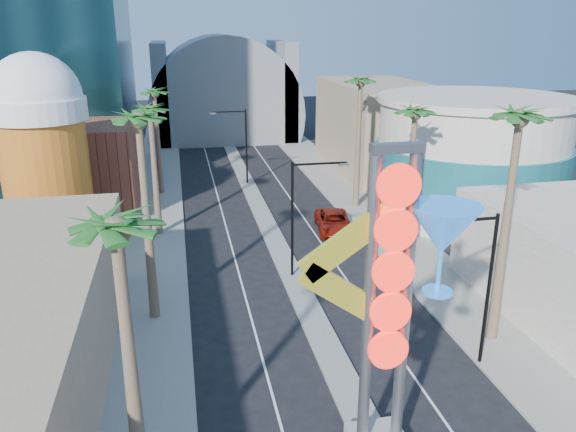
{
  "coord_description": "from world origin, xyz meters",
  "views": [
    {
      "loc": [
        -7.05,
        -14.09,
        16.2
      ],
      "look_at": [
        -0.57,
        18.57,
        4.88
      ],
      "focal_mm": 35.0,
      "sensor_mm": 36.0,
      "label": 1
    }
  ],
  "objects": [
    {
      "name": "beer_mug",
      "position": [
        -17.0,
        30.0,
        7.84
      ],
      "size": [
        7.0,
        7.0,
        14.5
      ],
      "color": "#BB6818",
      "rests_on": "ground"
    },
    {
      "name": "palm_7",
      "position": [
        9.0,
        34.0,
        10.82
      ],
      "size": [
        2.4,
        2.4,
        12.7
      ],
      "color": "brown",
      "rests_on": "ground"
    },
    {
      "name": "filler_east",
      "position": [
        16.0,
        48.0,
        5.0
      ],
      "size": [
        10.0,
        20.0,
        10.0
      ],
      "primitive_type": "cube",
      "color": "#967E61",
      "rests_on": "ground"
    },
    {
      "name": "turquoise_building",
      "position": [
        18.0,
        30.0,
        5.25
      ],
      "size": [
        16.6,
        16.6,
        10.6
      ],
      "color": "#B9AE9C",
      "rests_on": "ground"
    },
    {
      "name": "palm_5",
      "position": [
        9.0,
        10.0,
        11.27
      ],
      "size": [
        2.4,
        2.4,
        13.2
      ],
      "color": "brown",
      "rests_on": "ground"
    },
    {
      "name": "streetlight_1",
      "position": [
        -0.55,
        44.0,
        4.88
      ],
      "size": [
        3.79,
        0.25,
        8.0
      ],
      "color": "black",
      "rests_on": "ground"
    },
    {
      "name": "sidewalk_west",
      "position": [
        -9.5,
        35.0,
        0.07
      ],
      "size": [
        5.0,
        100.0,
        0.15
      ],
      "primitive_type": "cube",
      "color": "gray",
      "rests_on": "ground"
    },
    {
      "name": "median",
      "position": [
        0.0,
        38.0,
        0.07
      ],
      "size": [
        1.6,
        84.0,
        0.15
      ],
      "primitive_type": "cube",
      "color": "gray",
      "rests_on": "ground"
    },
    {
      "name": "pedestrian_b",
      "position": [
        8.98,
        21.89,
        0.91
      ],
      "size": [
        0.86,
        0.74,
        1.52
      ],
      "primitive_type": "imported",
      "rotation": [
        0.0,
        0.0,
        3.39
      ],
      "color": "gray",
      "rests_on": "sidewalk_east"
    },
    {
      "name": "palm_0",
      "position": [
        -9.0,
        2.0,
        9.93
      ],
      "size": [
        2.4,
        2.4,
        11.7
      ],
      "color": "brown",
      "rests_on": "ground"
    },
    {
      "name": "palm_2",
      "position": [
        -9.0,
        30.0,
        9.48
      ],
      "size": [
        2.4,
        2.4,
        11.2
      ],
      "color": "brown",
      "rests_on": "ground"
    },
    {
      "name": "streetlight_2",
      "position": [
        6.72,
        8.0,
        4.83
      ],
      "size": [
        3.45,
        0.25,
        8.0
      ],
      "color": "black",
      "rests_on": "ground"
    },
    {
      "name": "canopy",
      "position": [
        0.0,
        72.0,
        4.31
      ],
      "size": [
        22.0,
        16.0,
        22.0
      ],
      "color": "slate",
      "rests_on": "ground"
    },
    {
      "name": "neon_sign",
      "position": [
        0.82,
        2.96,
        7.31
      ],
      "size": [
        6.53,
        2.6,
        12.55
      ],
      "color": "gray",
      "rests_on": "ground"
    },
    {
      "name": "palm_6",
      "position": [
        9.0,
        22.0,
        9.93
      ],
      "size": [
        2.4,
        2.4,
        11.7
      ],
      "color": "brown",
      "rests_on": "ground"
    },
    {
      "name": "sidewalk_east",
      "position": [
        9.5,
        35.0,
        0.07
      ],
      "size": [
        5.0,
        100.0,
        0.15
      ],
      "primitive_type": "cube",
      "color": "gray",
      "rests_on": "ground"
    },
    {
      "name": "brick_filler_west",
      "position": [
        -16.0,
        38.0,
        4.0
      ],
      "size": [
        10.0,
        10.0,
        8.0
      ],
      "primitive_type": "cube",
      "color": "brown",
      "rests_on": "ground"
    },
    {
      "name": "red_pickup",
      "position": [
        5.17,
        27.96,
        0.82
      ],
      "size": [
        3.47,
        6.23,
        1.65
      ],
      "primitive_type": "imported",
      "rotation": [
        0.0,
        0.0,
        -0.13
      ],
      "color": "maroon",
      "rests_on": "ground"
    },
    {
      "name": "streetlight_0",
      "position": [
        0.55,
        20.0,
        4.88
      ],
      "size": [
        3.79,
        0.25,
        8.0
      ],
      "color": "black",
      "rests_on": "ground"
    },
    {
      "name": "palm_1",
      "position": [
        -9.0,
        16.0,
        10.82
      ],
      "size": [
        2.4,
        2.4,
        12.7
      ],
      "color": "brown",
      "rests_on": "ground"
    },
    {
      "name": "palm_3",
      "position": [
        -9.0,
        42.0,
        9.48
      ],
      "size": [
        2.4,
        2.4,
        11.2
      ],
      "color": "brown",
      "rests_on": "ground"
    }
  ]
}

